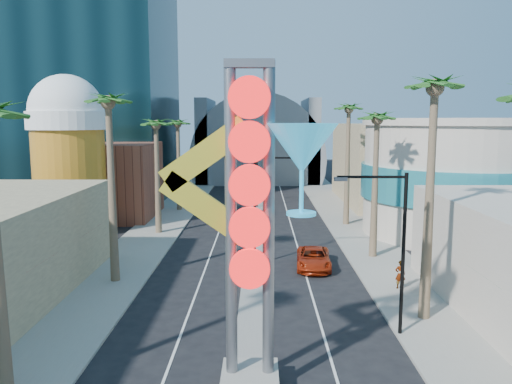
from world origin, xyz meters
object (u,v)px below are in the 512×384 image
red_pickup (314,258)px  pedestrian_a (400,274)px  pedestrian_b (427,265)px  neon_sign (272,205)px

red_pickup → pedestrian_a: (4.82, -4.73, 0.33)m
pedestrian_a → pedestrian_b: pedestrian_b is taller
neon_sign → red_pickup: size_ratio=2.47×
neon_sign → red_pickup: 17.93m
neon_sign → pedestrian_a: neon_sign is taller
red_pickup → pedestrian_b: bearing=-16.2°
pedestrian_a → pedestrian_b: size_ratio=0.99×
pedestrian_a → red_pickup: bearing=-46.5°
pedestrian_a → neon_sign: bearing=52.7°
pedestrian_b → red_pickup: bearing=-31.0°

